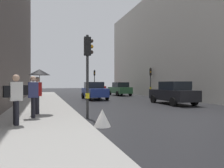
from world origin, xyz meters
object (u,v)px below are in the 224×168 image
Objects in this scene: car_green_estate at (120,89)px; car_blue_van at (94,91)px; warning_sign_triangle at (102,118)px; pedestrian_with_umbrella at (39,79)px; pedestrian_with_black_backpack at (15,96)px; car_dark_suv at (173,93)px; traffic_light_near_left at (88,61)px; traffic_light_far_median at (94,77)px; car_red_sedan at (98,87)px; pedestrian_with_grey_backpack at (32,94)px; traffic_light_mid_street at (151,77)px.

car_blue_van is at bearing -133.03° from car_green_estate.
car_green_estate is at bearing 66.67° from warning_sign_triangle.
pedestrian_with_umbrella is 1.21× the size of pedestrian_with_black_backpack.
pedestrian_with_black_backpack is 3.19m from warning_sign_triangle.
traffic_light_near_left is at bearing -152.31° from car_dark_suv.
car_blue_van is at bearing 74.58° from traffic_light_near_left.
traffic_light_far_median is 23.23m from traffic_light_near_left.
car_blue_van is 1.00× the size of car_red_sedan.
car_red_sedan is (0.02, 11.10, 0.00)m from car_green_estate.
car_dark_suv is 22.83m from car_red_sedan.
car_green_estate is 20.03m from pedestrian_with_black_backpack.
pedestrian_with_grey_backpack is (-5.30, -10.47, 0.29)m from car_blue_van.
warning_sign_triangle is (0.15, -1.84, -2.32)m from traffic_light_near_left.
car_blue_van is 7.04m from car_green_estate.
traffic_light_mid_street is 1.64× the size of pedestrian_with_umbrella.
car_blue_van is at bearing -106.52° from car_red_sedan.
traffic_light_near_left is 3.50m from pedestrian_with_black_backpack.
car_dark_suv is 2.39× the size of pedestrian_with_black_backpack.
traffic_light_mid_street reaches higher than car_red_sedan.
car_red_sedan is at bearing 67.06° from traffic_light_far_median.
pedestrian_with_black_backpack and pedestrian_with_grey_backpack have the same top height.
traffic_light_near_left is 0.91× the size of car_dark_suv.
pedestrian_with_black_backpack is at bearing -153.21° from car_dark_suv.
pedestrian_with_grey_backpack is 3.29m from warning_sign_triangle.
pedestrian_with_grey_backpack is at bearing -110.76° from car_red_sedan.
traffic_light_far_median is 0.91× the size of car_dark_suv.
traffic_light_mid_street is (10.24, 12.00, -0.22)m from traffic_light_near_left.
traffic_light_mid_street reaches higher than pedestrian_with_black_backpack.
warning_sign_triangle is (-10.09, -13.84, -2.10)m from traffic_light_mid_street.
pedestrian_with_black_backpack is 1.00× the size of pedestrian_with_grey_backpack.
warning_sign_triangle is at bearing -141.91° from car_dark_suv.
warning_sign_triangle is at bearing -104.83° from car_red_sedan.
warning_sign_triangle is at bearing -102.56° from car_blue_van.
traffic_light_far_median is at bearing 95.09° from car_dark_suv.
pedestrian_with_umbrella is (-9.87, -25.64, 0.96)m from car_red_sedan.
pedestrian_with_black_backpack is at bearing -134.60° from traffic_light_mid_street.
car_dark_suv is at bearing 16.17° from pedestrian_with_umbrella.
car_dark_suv is (4.64, -6.59, 0.00)m from car_blue_van.
traffic_light_near_left reaches higher than warning_sign_triangle.
car_dark_suv is at bearing -108.48° from traffic_light_mid_street.
car_blue_van reaches higher than warning_sign_triangle.
traffic_light_mid_street is 18.73m from pedestrian_with_black_backpack.
car_blue_van is 11.74m from pedestrian_with_grey_backpack.
car_green_estate is 18.60m from pedestrian_with_grey_backpack.
traffic_light_mid_street reaches higher than pedestrian_with_umbrella.
traffic_light_mid_street is at bearing -67.51° from traffic_light_far_median.
traffic_light_mid_street is at bearing 43.34° from pedestrian_with_grey_backpack.
traffic_light_far_median is at bearing 112.49° from traffic_light_mid_street.
pedestrian_with_black_backpack is (-2.88, -1.31, -1.49)m from traffic_light_near_left.
car_red_sedan is at bearing 73.48° from car_blue_van.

